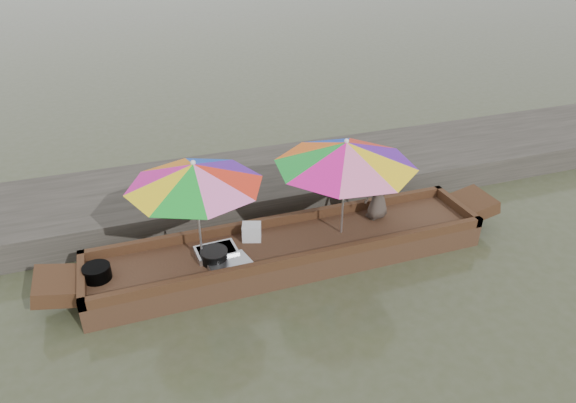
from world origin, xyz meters
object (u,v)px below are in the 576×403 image
object	(u,v)px
cooking_pot	(97,273)
tray_scallop	(230,264)
tray_crayfish	(216,252)
vendor	(378,191)
charcoal_grill	(214,257)
umbrella_bow	(198,213)
umbrella_stern	(344,188)
boat_hull	(290,252)
supply_bag	(252,232)

from	to	relation	value
cooking_pot	tray_scallop	xyz separation A→B (m)	(1.74, -0.32, -0.07)
tray_crayfish	vendor	bearing A→B (deg)	3.71
tray_crayfish	tray_scallop	distance (m)	0.36
charcoal_grill	umbrella_bow	bearing A→B (deg)	146.10
cooking_pot	umbrella_stern	world-z (taller)	umbrella_stern
boat_hull	tray_scallop	size ratio (longest dim) A/B	10.27
supply_bag	cooking_pot	bearing A→B (deg)	-174.05
cooking_pot	tray_crayfish	distance (m)	1.63
cooking_pot	umbrella_bow	size ratio (longest dim) A/B	0.20
umbrella_stern	boat_hull	bearing A→B (deg)	180.00
supply_bag	umbrella_bow	world-z (taller)	umbrella_bow
umbrella_bow	umbrella_stern	size ratio (longest dim) A/B	0.88
boat_hull	supply_bag	xyz separation A→B (m)	(-0.52, 0.28, 0.30)
cooking_pot	charcoal_grill	size ratio (longest dim) A/B	1.01
tray_crayfish	charcoal_grill	world-z (taller)	charcoal_grill
boat_hull	umbrella_stern	world-z (taller)	umbrella_stern
supply_bag	umbrella_stern	size ratio (longest dim) A/B	0.13
boat_hull	umbrella_bow	xyz separation A→B (m)	(-1.33, 0.00, 0.95)
tray_crayfish	supply_bag	bearing A→B (deg)	19.42
boat_hull	tray_crayfish	world-z (taller)	tray_crayfish
supply_bag	umbrella_bow	bearing A→B (deg)	-161.23
tray_scallop	vendor	xyz separation A→B (m)	(2.57, 0.51, 0.45)
tray_crayfish	vendor	distance (m)	2.72
cooking_pot	umbrella_bow	xyz separation A→B (m)	(1.42, -0.04, 0.68)
cooking_pot	vendor	distance (m)	4.33
vendor	umbrella_bow	size ratio (longest dim) A/B	0.52
cooking_pot	charcoal_grill	xyz separation A→B (m)	(1.57, -0.15, -0.01)
boat_hull	tray_crayfish	bearing A→B (deg)	176.62
boat_hull	tray_crayfish	distance (m)	1.14
tray_crayfish	charcoal_grill	xyz separation A→B (m)	(-0.06, -0.17, 0.04)
tray_scallop	charcoal_grill	distance (m)	0.25
tray_crayfish	vendor	size ratio (longest dim) A/B	0.61
boat_hull	supply_bag	bearing A→B (deg)	151.92
cooking_pot	vendor	size ratio (longest dim) A/B	0.39
cooking_pot	vendor	bearing A→B (deg)	2.60
tray_scallop	supply_bag	distance (m)	0.74
charcoal_grill	boat_hull	bearing A→B (deg)	4.96
supply_bag	vendor	distance (m)	2.11
supply_bag	umbrella_bow	size ratio (longest dim) A/B	0.15
boat_hull	cooking_pot	size ratio (longest dim) A/B	16.18
umbrella_stern	supply_bag	bearing A→B (deg)	168.50
vendor	umbrella_stern	xyz separation A→B (m)	(-0.73, -0.24, 0.30)
tray_scallop	boat_hull	bearing A→B (deg)	15.29
tray_scallop	umbrella_stern	xyz separation A→B (m)	(1.84, 0.27, 0.74)
umbrella_stern	charcoal_grill	bearing A→B (deg)	-177.10
cooking_pot	umbrella_stern	bearing A→B (deg)	-0.70
cooking_pot	umbrella_stern	size ratio (longest dim) A/B	0.18
supply_bag	umbrella_stern	distance (m)	1.53
boat_hull	charcoal_grill	world-z (taller)	charcoal_grill
supply_bag	umbrella_bow	xyz separation A→B (m)	(-0.81, -0.28, 0.65)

